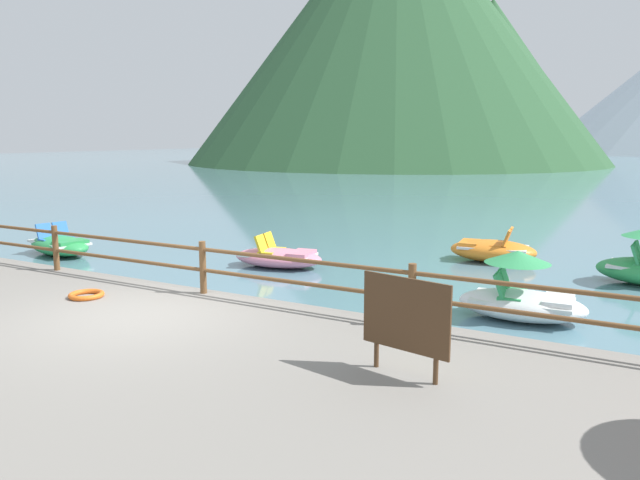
% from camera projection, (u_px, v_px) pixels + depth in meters
% --- Properties ---
extents(ground_plane, '(200.00, 200.00, 0.00)m').
position_uv_depth(ground_plane, '(548.00, 181.00, 44.24)').
color(ground_plane, slate).
extents(promenade_dock, '(28.00, 8.00, 0.40)m').
position_uv_depth(promenade_dock, '(15.00, 373.00, 7.83)').
color(promenade_dock, gray).
rests_on(promenade_dock, ground).
extents(dock_railing, '(23.92, 0.12, 0.95)m').
position_uv_depth(dock_railing, '(203.00, 262.00, 10.93)').
color(dock_railing, brown).
rests_on(dock_railing, promenade_dock).
extents(sign_board, '(1.16, 0.28, 1.19)m').
position_uv_depth(sign_board, '(406.00, 316.00, 7.12)').
color(sign_board, beige).
rests_on(sign_board, promenade_dock).
extents(life_ring, '(0.61, 0.61, 0.09)m').
position_uv_depth(life_ring, '(86.00, 295.00, 10.73)').
color(life_ring, orange).
rests_on(life_ring, promenade_dock).
extents(pedal_boat_0, '(2.28, 1.45, 0.88)m').
position_uv_depth(pedal_boat_0, '(493.00, 250.00, 15.73)').
color(pedal_boat_0, orange).
rests_on(pedal_boat_0, ground).
extents(pedal_boat_2, '(2.50, 1.60, 0.85)m').
position_uv_depth(pedal_boat_2, '(60.00, 245.00, 16.61)').
color(pedal_boat_2, green).
rests_on(pedal_boat_2, ground).
extents(pedal_boat_3, '(2.41, 1.49, 0.82)m').
position_uv_depth(pedal_boat_3, '(279.00, 257.00, 15.08)').
color(pedal_boat_3, pink).
rests_on(pedal_boat_3, ground).
extents(pedal_boat_4, '(2.26, 1.31, 1.23)m').
position_uv_depth(pedal_boat_4, '(522.00, 297.00, 10.73)').
color(pedal_boat_4, white).
rests_on(pedal_boat_4, ground).
extents(cliff_headland, '(49.78, 49.78, 32.29)m').
position_uv_depth(cliff_headland, '(410.00, 35.00, 72.83)').
color(cliff_headland, '#2D5633').
rests_on(cliff_headland, ground).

